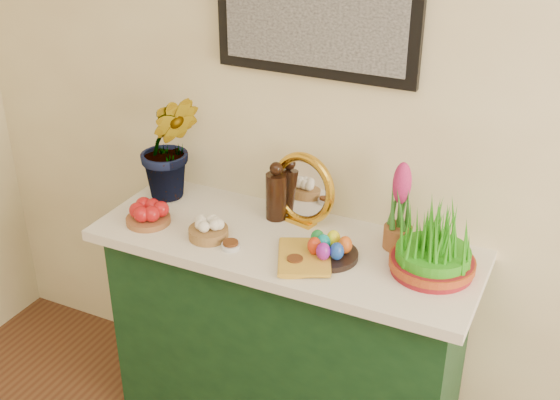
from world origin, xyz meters
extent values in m
cube|color=#FAF1BC|center=(0.00, 2.25, 1.35)|extent=(4.00, 0.04, 2.70)
cube|color=#163D1C|center=(-0.44, 2.00, 0.42)|extent=(1.30, 0.45, 0.85)
cube|color=silver|center=(-0.44, 2.00, 0.87)|extent=(1.40, 0.55, 0.04)
imported|color=#2F7225|center=(-0.99, 2.11, 1.18)|extent=(0.37, 0.35, 0.57)
cylinder|color=#925932|center=(-0.96, 1.89, 0.90)|extent=(0.18, 0.18, 0.02)
cylinder|color=olive|center=(-0.70, 1.89, 0.91)|extent=(0.18, 0.18, 0.04)
cylinder|color=black|center=(-0.54, 2.13, 0.98)|extent=(0.08, 0.08, 0.18)
sphere|color=black|center=(-0.54, 2.13, 1.09)|extent=(0.05, 0.05, 0.05)
cube|color=gold|center=(-0.44, 2.14, 0.90)|extent=(0.12, 0.08, 0.02)
torus|color=gold|center=(-0.44, 2.15, 1.03)|extent=(0.28, 0.12, 0.28)
cylinder|color=silver|center=(-0.44, 2.15, 1.03)|extent=(0.21, 0.07, 0.21)
imported|color=gold|center=(-0.40, 1.86, 0.91)|extent=(0.24, 0.28, 0.03)
cylinder|color=silver|center=(-0.59, 1.86, 0.90)|extent=(0.07, 0.07, 0.02)
cylinder|color=#592D14|center=(-0.59, 1.86, 0.91)|extent=(0.05, 0.05, 0.01)
cylinder|color=silver|center=(-0.34, 1.86, 0.90)|extent=(0.07, 0.07, 0.02)
cylinder|color=#592D14|center=(-0.34, 1.86, 0.91)|extent=(0.05, 0.05, 0.01)
cylinder|color=black|center=(-0.26, 1.95, 0.90)|extent=(0.26, 0.26, 0.02)
ellipsoid|color=red|center=(-0.30, 1.92, 0.94)|extent=(0.05, 0.05, 0.06)
ellipsoid|color=#1844AE|center=(-0.21, 1.92, 0.94)|extent=(0.05, 0.05, 0.06)
ellipsoid|color=#F8F91B|center=(-0.26, 2.00, 0.94)|extent=(0.05, 0.05, 0.06)
ellipsoid|color=#178032|center=(-0.31, 1.97, 0.94)|extent=(0.05, 0.05, 0.06)
ellipsoid|color=#DB5B19|center=(-0.20, 1.97, 0.94)|extent=(0.05, 0.05, 0.06)
ellipsoid|color=purple|center=(-0.26, 1.90, 0.94)|extent=(0.05, 0.05, 0.06)
ellipsoid|color=#0D9EA5|center=(-0.28, 1.95, 0.94)|extent=(0.05, 0.05, 0.06)
cylinder|color=brown|center=(-0.07, 2.12, 0.93)|extent=(0.10, 0.10, 0.08)
ellipsoid|color=#D42A72|center=(-0.07, 2.12, 1.14)|extent=(0.06, 0.06, 0.15)
cylinder|color=maroon|center=(0.09, 2.02, 0.91)|extent=(0.27, 0.27, 0.05)
cylinder|color=maroon|center=(0.09, 2.02, 0.92)|extent=(0.28, 0.28, 0.03)
camera|label=1|loc=(0.48, 0.04, 2.17)|focal=45.00mm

